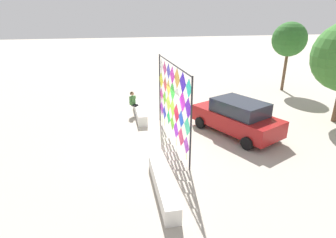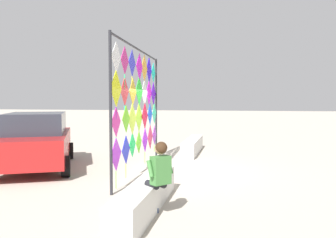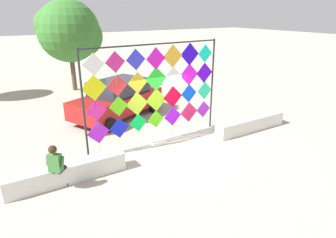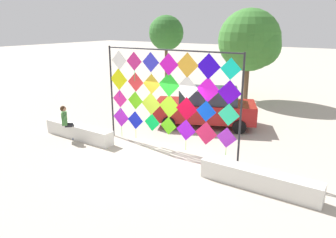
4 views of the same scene
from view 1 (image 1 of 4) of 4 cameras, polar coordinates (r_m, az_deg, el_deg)
ground at (r=13.05m, az=-2.99°, el=-5.02°), size 120.00×120.00×0.00m
plaza_ledge_left at (r=16.38m, az=-5.93°, el=1.59°), size 3.48×0.50×0.58m
plaza_ledge_right at (r=9.63m, az=-1.11°, el=-13.44°), size 3.48×0.50×0.58m
kite_display_rack at (r=12.46m, az=0.95°, el=4.57°), size 5.57×0.28×3.75m
seated_vendor at (r=16.48m, az=-7.18°, el=3.64°), size 0.67×0.69×1.42m
parked_car at (r=14.15m, az=14.16°, el=0.44°), size 4.94×3.68×1.76m
tree_broadleaf at (r=23.23m, az=23.82°, el=15.03°), size 2.54×2.54×5.19m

